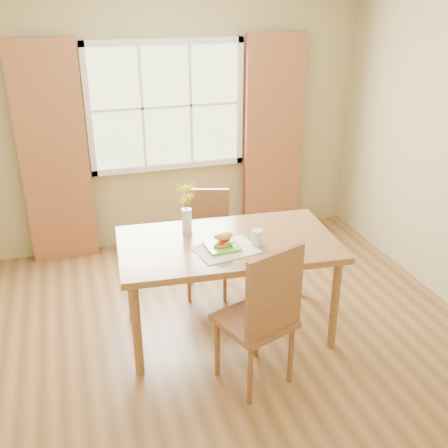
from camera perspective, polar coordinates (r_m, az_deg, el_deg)
name	(u,v)px	position (r m, az deg, el deg)	size (l,w,h in m)	color
room	(219,179)	(3.77, -0.56, 4.93)	(4.24, 3.84, 2.74)	brown
window	(166,107)	(5.49, -6.28, 12.59)	(1.62, 0.06, 1.32)	#AFC393
curtain_left	(54,157)	(5.41, -18.00, 6.98)	(0.65, 0.08, 2.20)	maroon
curtain_right	(273,139)	(5.82, 5.39, 9.25)	(0.65, 0.08, 2.20)	maroon
dining_table	(228,251)	(4.08, 0.42, -2.95)	(1.74, 1.07, 0.82)	olive
chair_near	(264,313)	(3.58, 4.38, -9.67)	(0.59, 0.59, 1.11)	brown
chair_far	(207,237)	(4.78, -1.83, -1.48)	(0.50, 0.50, 0.96)	brown
placemat	(226,250)	(3.91, 0.22, -2.80)	(0.45, 0.33, 0.01)	silver
plate	(222,247)	(3.93, -0.22, -2.47)	(0.24, 0.24, 0.01)	#7BCE33
croissant_sandwich	(223,240)	(3.89, -0.08, -1.76)	(0.16, 0.11, 0.12)	gold
water_glass	(257,238)	(3.97, 3.61, -1.54)	(0.08, 0.08, 0.12)	silver
flower_vase	(186,203)	(4.11, -4.13, 2.24)	(0.16, 0.16, 0.41)	silver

